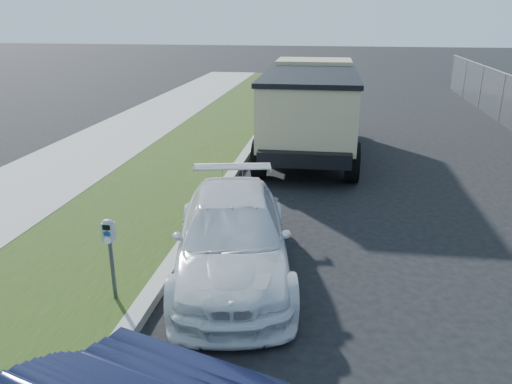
# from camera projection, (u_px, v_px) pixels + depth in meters

# --- Properties ---
(ground) EXTENTS (120.00, 120.00, 0.00)m
(ground) POSITION_uv_depth(u_px,v_px,m) (335.00, 279.00, 7.72)
(ground) COLOR black
(ground) RESTS_ON ground
(streetside) EXTENTS (6.12, 50.00, 0.15)m
(streetside) POSITION_uv_depth(u_px,v_px,m) (66.00, 207.00, 10.39)
(streetside) COLOR gray
(streetside) RESTS_ON ground
(parking_meter) EXTENTS (0.17, 0.12, 1.20)m
(parking_meter) POSITION_uv_depth(u_px,v_px,m) (110.00, 242.00, 6.69)
(parking_meter) COLOR #3F4247
(parking_meter) RESTS_ON ground
(white_wagon) EXTENTS (2.54, 4.52, 1.24)m
(white_wagon) POSITION_uv_depth(u_px,v_px,m) (234.00, 236.00, 7.76)
(white_wagon) COLOR silver
(white_wagon) RESTS_ON ground
(dump_truck) EXTENTS (2.68, 6.48, 2.52)m
(dump_truck) POSITION_uv_depth(u_px,v_px,m) (311.00, 105.00, 14.30)
(dump_truck) COLOR black
(dump_truck) RESTS_ON ground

